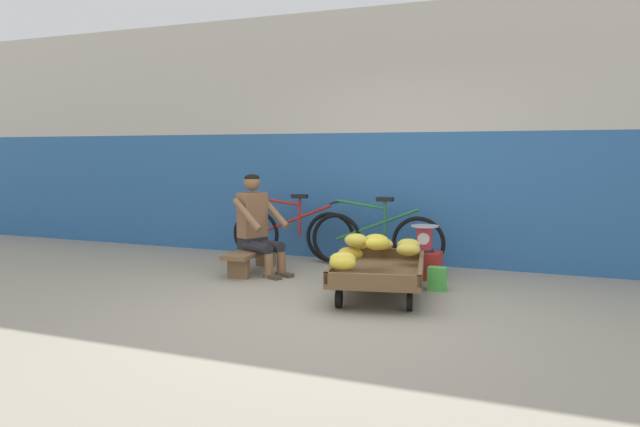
{
  "coord_description": "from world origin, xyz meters",
  "views": [
    {
      "loc": [
        1.93,
        -4.81,
        1.4
      ],
      "look_at": [
        -0.48,
        1.04,
        0.75
      ],
      "focal_mm": 33.99,
      "sensor_mm": 36.0,
      "label": 1
    }
  ],
  "objects_px": {
    "plastic_crate": "(424,265)",
    "bicycle_far_left": "(376,238)",
    "vendor_seated": "(257,224)",
    "bicycle_near_left": "(292,233)",
    "shopping_bag": "(437,279)",
    "weighing_scale": "(425,238)",
    "banana_cart": "(379,272)",
    "low_bench": "(253,255)"
  },
  "relations": [
    {
      "from": "bicycle_far_left",
      "to": "shopping_bag",
      "type": "xyz_separation_m",
      "value": [
        0.94,
        -0.96,
        -0.23
      ]
    },
    {
      "from": "shopping_bag",
      "to": "low_bench",
      "type": "bearing_deg",
      "value": 176.48
    },
    {
      "from": "vendor_seated",
      "to": "bicycle_near_left",
      "type": "xyz_separation_m",
      "value": [
        0.02,
        0.91,
        -0.21
      ]
    },
    {
      "from": "plastic_crate",
      "to": "bicycle_near_left",
      "type": "height_order",
      "value": "bicycle_near_left"
    },
    {
      "from": "banana_cart",
      "to": "plastic_crate",
      "type": "relative_size",
      "value": 4.4
    },
    {
      "from": "vendor_seated",
      "to": "weighing_scale",
      "type": "bearing_deg",
      "value": 12.96
    },
    {
      "from": "low_bench",
      "to": "shopping_bag",
      "type": "distance_m",
      "value": 2.19
    },
    {
      "from": "banana_cart",
      "to": "bicycle_far_left",
      "type": "height_order",
      "value": "bicycle_far_left"
    },
    {
      "from": "banana_cart",
      "to": "bicycle_far_left",
      "type": "relative_size",
      "value": 0.95
    },
    {
      "from": "bicycle_far_left",
      "to": "bicycle_near_left",
      "type": "bearing_deg",
      "value": 177.67
    },
    {
      "from": "low_bench",
      "to": "bicycle_near_left",
      "type": "height_order",
      "value": "bicycle_near_left"
    },
    {
      "from": "bicycle_near_left",
      "to": "vendor_seated",
      "type": "bearing_deg",
      "value": -91.2
    },
    {
      "from": "low_bench",
      "to": "vendor_seated",
      "type": "xyz_separation_m",
      "value": [
        0.08,
        -0.03,
        0.37
      ]
    },
    {
      "from": "plastic_crate",
      "to": "bicycle_far_left",
      "type": "xyz_separation_m",
      "value": [
        -0.69,
        0.43,
        0.2
      ]
    },
    {
      "from": "banana_cart",
      "to": "vendor_seated",
      "type": "height_order",
      "value": "vendor_seated"
    },
    {
      "from": "low_bench",
      "to": "vendor_seated",
      "type": "distance_m",
      "value": 0.38
    },
    {
      "from": "bicycle_near_left",
      "to": "shopping_bag",
      "type": "relative_size",
      "value": 6.91
    },
    {
      "from": "low_bench",
      "to": "bicycle_near_left",
      "type": "xyz_separation_m",
      "value": [
        0.1,
        0.87,
        0.15
      ]
    },
    {
      "from": "bicycle_far_left",
      "to": "low_bench",
      "type": "bearing_deg",
      "value": -146.44
    },
    {
      "from": "low_bench",
      "to": "weighing_scale",
      "type": "relative_size",
      "value": 3.73
    },
    {
      "from": "banana_cart",
      "to": "weighing_scale",
      "type": "bearing_deg",
      "value": 77.1
    },
    {
      "from": "vendor_seated",
      "to": "plastic_crate",
      "type": "bearing_deg",
      "value": 12.99
    },
    {
      "from": "plastic_crate",
      "to": "vendor_seated",
      "type": "bearing_deg",
      "value": -167.01
    },
    {
      "from": "vendor_seated",
      "to": "bicycle_far_left",
      "type": "distance_m",
      "value": 1.46
    },
    {
      "from": "bicycle_far_left",
      "to": "shopping_bag",
      "type": "bearing_deg",
      "value": -45.65
    },
    {
      "from": "banana_cart",
      "to": "weighing_scale",
      "type": "height_order",
      "value": "weighing_scale"
    },
    {
      "from": "banana_cart",
      "to": "low_bench",
      "type": "bearing_deg",
      "value": 161.06
    },
    {
      "from": "weighing_scale",
      "to": "vendor_seated",
      "type": "bearing_deg",
      "value": -167.04
    },
    {
      "from": "low_bench",
      "to": "shopping_bag",
      "type": "xyz_separation_m",
      "value": [
        2.18,
        -0.13,
        -0.08
      ]
    },
    {
      "from": "weighing_scale",
      "to": "bicycle_near_left",
      "type": "xyz_separation_m",
      "value": [
        -1.83,
        0.48,
        -0.1
      ]
    },
    {
      "from": "low_bench",
      "to": "shopping_bag",
      "type": "height_order",
      "value": "low_bench"
    },
    {
      "from": "weighing_scale",
      "to": "banana_cart",
      "type": "bearing_deg",
      "value": -102.9
    },
    {
      "from": "banana_cart",
      "to": "bicycle_far_left",
      "type": "distance_m",
      "value": 1.49
    },
    {
      "from": "weighing_scale",
      "to": "bicycle_far_left",
      "type": "relative_size",
      "value": 0.18
    },
    {
      "from": "vendor_seated",
      "to": "plastic_crate",
      "type": "distance_m",
      "value": 1.94
    },
    {
      "from": "plastic_crate",
      "to": "shopping_bag",
      "type": "relative_size",
      "value": 1.5
    },
    {
      "from": "plastic_crate",
      "to": "bicycle_far_left",
      "type": "bearing_deg",
      "value": 147.83
    },
    {
      "from": "vendor_seated",
      "to": "shopping_bag",
      "type": "bearing_deg",
      "value": -2.73
    },
    {
      "from": "vendor_seated",
      "to": "shopping_bag",
      "type": "distance_m",
      "value": 2.15
    },
    {
      "from": "bicycle_far_left",
      "to": "shopping_bag",
      "type": "height_order",
      "value": "bicycle_far_left"
    },
    {
      "from": "vendor_seated",
      "to": "bicycle_far_left",
      "type": "xyz_separation_m",
      "value": [
        1.16,
        0.86,
        -0.21
      ]
    },
    {
      "from": "bicycle_far_left",
      "to": "shopping_bag",
      "type": "distance_m",
      "value": 1.36
    }
  ]
}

